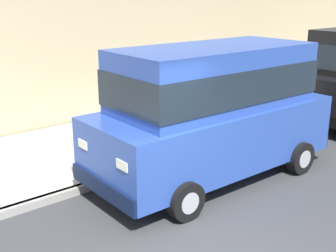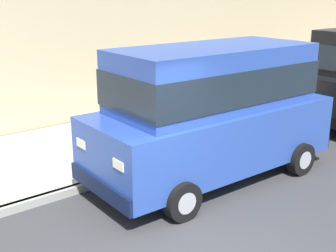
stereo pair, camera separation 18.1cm
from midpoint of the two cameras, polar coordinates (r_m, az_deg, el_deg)
The scene contains 5 objects.
curb at distance 8.12m, azimuth -11.90°, elevation -7.96°, with size 0.16×64.00×0.14m, color gray.
sidewalk at distance 9.63m, azimuth -17.08°, elevation -4.30°, with size 3.60×64.00×0.14m, color #B7B5AD.
car_blue_van at distance 8.20m, azimuth 5.25°, elevation 2.44°, with size 2.23×4.95×2.52m.
dog_white at distance 9.94m, azimuth -8.21°, elevation -0.85°, with size 0.47×0.66×0.49m.
building_facade at distance 14.06m, azimuth 1.36°, elevation 10.89°, with size 0.50×20.00×3.89m, color tan.
Camera 1 is at (3.31, -3.45, 3.45)m, focal length 47.18 mm.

